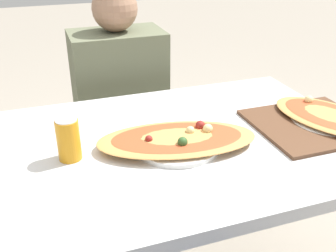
# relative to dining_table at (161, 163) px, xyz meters

# --- Properties ---
(dining_table) EXTENTS (1.30, 0.82, 0.75)m
(dining_table) POSITION_rel_dining_table_xyz_m (0.00, 0.00, 0.00)
(dining_table) COLOR silver
(dining_table) RESTS_ON ground_plane
(chair_far_seated) EXTENTS (0.40, 0.40, 0.87)m
(chair_far_seated) POSITION_rel_dining_table_xyz_m (0.01, 0.74, -0.18)
(chair_far_seated) COLOR #2D3851
(chair_far_seated) RESTS_ON ground_plane
(person_seated) EXTENTS (0.40, 0.27, 1.14)m
(person_seated) POSITION_rel_dining_table_xyz_m (0.01, 0.62, -0.00)
(person_seated) COLOR #2D2D38
(person_seated) RESTS_ON ground_plane
(pizza_main) EXTENTS (0.52, 0.32, 0.05)m
(pizza_main) POSITION_rel_dining_table_xyz_m (0.04, -0.03, 0.10)
(pizza_main) COLOR white
(pizza_main) RESTS_ON dining_table
(soda_can) EXTENTS (0.07, 0.07, 0.12)m
(soda_can) POSITION_rel_dining_table_xyz_m (-0.27, -0.00, 0.14)
(soda_can) COLOR orange
(soda_can) RESTS_ON dining_table
(serving_tray) EXTENTS (0.38, 0.34, 0.01)m
(serving_tray) POSITION_rel_dining_table_xyz_m (0.52, -0.05, 0.08)
(serving_tray) COLOR brown
(serving_tray) RESTS_ON dining_table
(pizza_second) EXTENTS (0.35, 0.45, 0.05)m
(pizza_second) POSITION_rel_dining_table_xyz_m (0.58, -0.05, 0.09)
(pizza_second) COLOR white
(pizza_second) RESTS_ON dining_table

